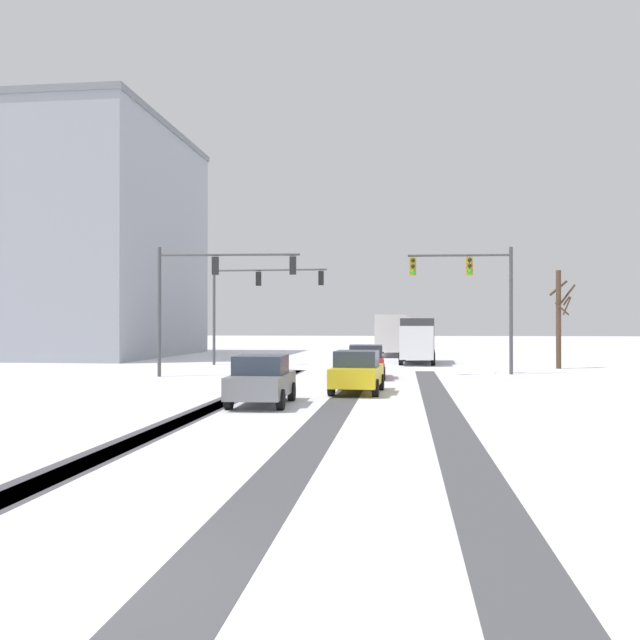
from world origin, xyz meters
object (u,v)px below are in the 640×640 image
at_px(traffic_signal_near_right, 475,285).
at_px(office_building_far_left_block, 42,243).
at_px(car_yellow_cab_second, 357,372).
at_px(car_grey_third, 262,380).
at_px(traffic_signal_near_left, 209,283).
at_px(traffic_signal_far_left, 254,292).
at_px(bare_tree_sidewalk_far, 559,316).
at_px(bus_oncoming, 394,332).
at_px(car_red_lead, 366,361).
at_px(box_truck_delivery, 418,339).

bearing_deg(traffic_signal_near_right, office_building_far_left_block, 150.61).
bearing_deg(car_yellow_cab_second, car_grey_third, -123.56).
xyz_separation_m(traffic_signal_near_right, car_grey_third, (-8.16, -13.21, -3.79)).
bearing_deg(traffic_signal_near_left, traffic_signal_near_right, 7.40).
distance_m(traffic_signal_near_left, traffic_signal_far_left, 9.76).
xyz_separation_m(traffic_signal_far_left, bare_tree_sidewalk_far, (18.74, -1.14, -1.60)).
bearing_deg(bare_tree_sidewalk_far, traffic_signal_near_left, -155.42).
xyz_separation_m(traffic_signal_near_right, traffic_signal_far_left, (-13.14, 8.04, 0.10)).
height_order(car_grey_third, office_building_far_left_block, office_building_far_left_block).
bearing_deg(bus_oncoming, car_grey_third, -95.91).
xyz_separation_m(traffic_signal_near_left, bare_tree_sidewalk_far, (18.86, 8.62, -1.58)).
xyz_separation_m(car_red_lead, car_yellow_cab_second, (0.06, -7.30, 0.00)).
relative_size(bus_oncoming, box_truck_delivery, 1.48).
bearing_deg(car_grey_third, traffic_signal_near_left, 113.93).
xyz_separation_m(traffic_signal_near_left, box_truck_delivery, (10.63, 13.11, -3.06)).
distance_m(bus_oncoming, bare_tree_sidewalk_far, 19.26).
relative_size(car_yellow_cab_second, bare_tree_sidewalk_far, 0.72).
xyz_separation_m(box_truck_delivery, office_building_far_left_block, (-31.02, 7.57, 7.81)).
bearing_deg(traffic_signal_near_right, bare_tree_sidewalk_far, 50.95).
height_order(traffic_signal_near_left, bus_oncoming, traffic_signal_near_left).
bearing_deg(car_red_lead, office_building_far_left_block, 143.88).
bearing_deg(bus_oncoming, office_building_far_left_block, -171.48).
relative_size(car_grey_third, office_building_far_left_block, 0.18).
distance_m(traffic_signal_far_left, box_truck_delivery, 11.45).
xyz_separation_m(traffic_signal_near_right, car_yellow_cab_second, (-5.34, -8.96, -3.79)).
distance_m(car_yellow_cab_second, office_building_far_left_block, 40.68).
relative_size(car_red_lead, car_yellow_cab_second, 1.00).
relative_size(car_yellow_cab_second, car_grey_third, 1.01).
height_order(traffic_signal_far_left, car_yellow_cab_second, traffic_signal_far_left).
relative_size(traffic_signal_near_right, bare_tree_sidewalk_far, 1.12).
bearing_deg(bus_oncoming, traffic_signal_far_left, -119.81).
xyz_separation_m(traffic_signal_near_right, bus_oncoming, (-4.37, 23.34, -2.62)).
height_order(box_truck_delivery, bare_tree_sidewalk_far, bare_tree_sidewalk_far).
relative_size(car_yellow_cab_second, office_building_far_left_block, 0.18).
relative_size(box_truck_delivery, bare_tree_sidewalk_far, 1.28).
height_order(traffic_signal_far_left, office_building_far_left_block, office_building_far_left_block).
distance_m(traffic_signal_near_left, car_grey_third, 13.15).
xyz_separation_m(traffic_signal_near_left, car_grey_third, (5.10, -11.49, -3.87)).
relative_size(traffic_signal_far_left, bare_tree_sidewalk_far, 1.28).
relative_size(car_grey_third, bus_oncoming, 0.37).
xyz_separation_m(bare_tree_sidewalk_far, office_building_far_left_block, (-39.25, 12.06, 6.33)).
bearing_deg(traffic_signal_near_right, car_yellow_cab_second, -120.79).
relative_size(car_yellow_cab_second, bus_oncoming, 0.38).
bearing_deg(car_yellow_cab_second, bare_tree_sidewalk_far, 55.41).
xyz_separation_m(traffic_signal_far_left, bus_oncoming, (8.77, 15.30, -2.71)).
bearing_deg(traffic_signal_far_left, car_yellow_cab_second, -65.35).
bearing_deg(car_grey_third, car_red_lead, 76.54).
relative_size(traffic_signal_near_left, car_grey_third, 1.73).
height_order(car_red_lead, box_truck_delivery, box_truck_delivery).
xyz_separation_m(traffic_signal_far_left, box_truck_delivery, (10.51, 3.34, -3.07)).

